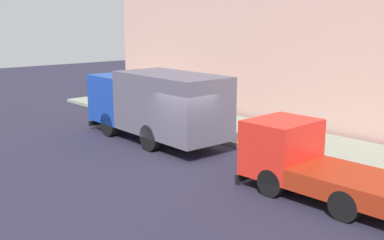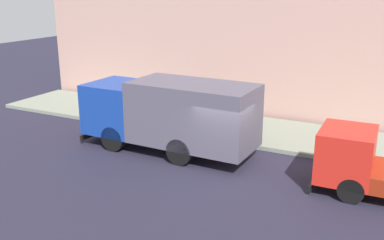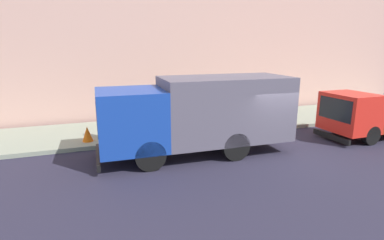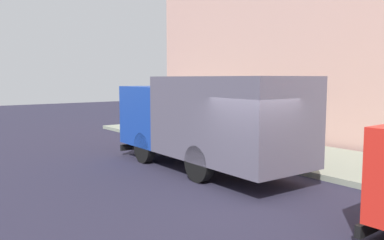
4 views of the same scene
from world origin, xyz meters
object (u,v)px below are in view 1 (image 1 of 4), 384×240
large_utility_truck (156,103)px  pedestrian_standing (214,103)px  traffic_cone_orange (147,109)px  street_sign_post (205,104)px  pedestrian_walking (157,100)px  small_flatbed_truck (312,163)px

large_utility_truck → pedestrian_standing: large_utility_truck is taller
traffic_cone_orange → street_sign_post: 5.10m
traffic_cone_orange → pedestrian_walking: bearing=-92.5°
large_utility_truck → pedestrian_standing: bearing=9.7°
traffic_cone_orange → street_sign_post: (-0.40, -4.99, 0.98)m
large_utility_truck → traffic_cone_orange: 5.07m
pedestrian_walking → pedestrian_standing: 3.09m
pedestrian_walking → large_utility_truck: bearing=-41.3°
pedestrian_walking → traffic_cone_orange: bearing=174.3°
small_flatbed_truck → street_sign_post: (2.67, 7.49, 0.48)m
small_flatbed_truck → pedestrian_walking: small_flatbed_truck is taller
large_utility_truck → street_sign_post: large_utility_truck is taller
large_utility_truck → street_sign_post: 2.34m
large_utility_truck → traffic_cone_orange: large_utility_truck is taller
pedestrian_walking → pedestrian_standing: (1.56, -2.67, 0.01)m
pedestrian_walking → street_sign_post: size_ratio=0.80×
small_flatbed_truck → pedestrian_standing: size_ratio=3.22×
pedestrian_walking → traffic_cone_orange: (0.04, 0.92, -0.60)m
large_utility_truck → pedestrian_walking: 4.19m
pedestrian_walking → traffic_cone_orange: size_ratio=2.66×
large_utility_truck → street_sign_post: (2.19, -0.81, -0.21)m
pedestrian_standing → small_flatbed_truck: bearing=-35.4°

